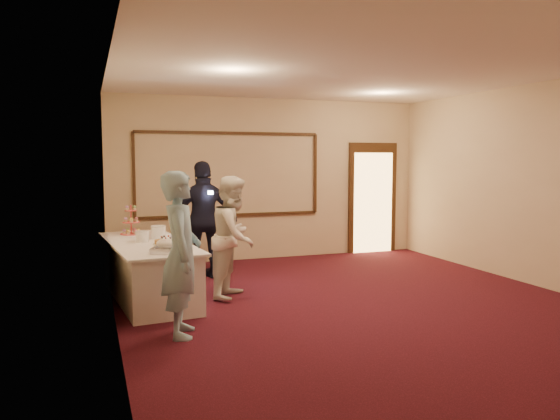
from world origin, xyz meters
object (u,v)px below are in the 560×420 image
Objects in this scene: plate_stack_b at (158,232)px; man at (181,254)px; guest at (204,220)px; tart at (165,242)px; pavlova_tray at (168,245)px; woman at (234,237)px; cupcake_stand at (131,223)px; buffet_table at (149,270)px; plate_stack_a at (142,237)px.

man reaches higher than plate_stack_b.
tart is at bearing 54.01° from guest.
pavlova_tray is 1.13m from woman.
cupcake_stand is 0.29× the size of woman.
cupcake_stand is at bearing 99.91° from buffet_table.
cupcake_stand is 0.84m from plate_stack_a.
plate_stack_b reaches higher than tart.
buffet_table is at bearing -20.13° from plate_stack_a.
plate_stack_b is at bearing 36.34° from guest.
guest reaches higher than cupcake_stand.
tart is at bearing -55.99° from buffet_table.
tart reaches higher than buffet_table.
buffet_table is 14.27× the size of plate_stack_a.
pavlova_tray is 2.62× the size of plate_stack_b.
cupcake_stand is at bearing 100.14° from pavlova_tray.
woman reaches higher than plate_stack_a.
guest is (1.05, 0.97, 0.08)m from plate_stack_a.
woman is at bearing -41.78° from cupcake_stand.
tart is 1.50m from guest.
guest is (0.79, 1.27, 0.13)m from tart.
pavlova_tray reaches higher than plate_stack_a.
cupcake_stand is 2.26× the size of plate_stack_b.
man is (0.25, -1.73, 0.04)m from plate_stack_a.
guest is (1.13, 0.14, -0.01)m from cupcake_stand.
cupcake_stand is at bearing 81.09° from woman.
woman reaches higher than pavlova_tray.
woman reaches higher than cupcake_stand.
man is at bearing -82.78° from cupcake_stand.
woman is at bearing -13.82° from buffet_table.
plate_stack_a is at bearing 104.48° from pavlova_tray.
woman is (1.12, -0.28, 0.44)m from buffet_table.
pavlova_tray reaches higher than plate_stack_b.
man is (-0.01, -2.02, 0.02)m from plate_stack_b.
buffet_table is at bearing 100.36° from pavlova_tray.
cupcake_stand is at bearing 18.06° from man.
buffet_table is 1.39× the size of guest.
woman is (0.93, 0.00, 0.03)m from tart.
man is at bearing 179.24° from woman.
plate_stack_a is 0.38m from plate_stack_b.
pavlova_tray is 0.91m from plate_stack_a.
buffet_table is 8.42× the size of tart.
cupcake_stand reaches higher than pavlova_tray.
pavlova_tray is at bearing -91.17° from plate_stack_b.
guest is (0.82, 1.85, 0.08)m from pavlova_tray.
pavlova_tray is 3.06× the size of plate_stack_a.
buffet_table is 0.59m from plate_stack_b.
buffet_table is 1.50m from guest.
tart is at bearing -49.60° from plate_stack_a.
man is (0.17, -1.70, 0.49)m from buffet_table.
tart is 0.18× the size of woman.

